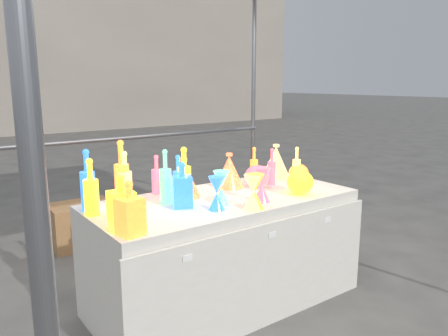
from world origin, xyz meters
TOP-DOWN VIEW (x-y plane):
  - ground at (0.00, 0.00)m, footprint 80.00×80.00m
  - display_table at (0.00, -0.01)m, footprint 1.84×0.83m
  - background_building at (4.00, 14.00)m, footprint 14.00×6.00m
  - cardboard_box_closed at (-0.45, 1.65)m, footprint 0.56×0.42m
  - cardboard_box_flat at (-0.14, 1.89)m, footprint 0.78×0.59m
  - bottle_0 at (-0.85, 0.13)m, footprint 0.11×0.11m
  - bottle_1 at (-0.83, 0.24)m, footprint 0.10×0.10m
  - bottle_2 at (-0.63, 0.21)m, footprint 0.11×0.11m
  - bottle_3 at (-0.32, 0.35)m, footprint 0.08×0.08m
  - bottle_4 at (-0.62, 0.18)m, footprint 0.09×0.09m
  - bottle_5 at (-0.38, 0.10)m, footprint 0.09×0.09m
  - bottle_6 at (-0.24, 0.12)m, footprint 0.09×0.09m
  - bottle_7 at (-0.27, 0.14)m, footprint 0.09×0.09m
  - decanter_0 at (-0.81, -0.21)m, footprint 0.14×0.14m
  - decanter_1 at (-0.81, -0.31)m, footprint 0.14×0.14m
  - decanter_2 at (-0.34, -0.03)m, footprint 0.16×0.16m
  - hourglass_0 at (-0.00, -0.33)m, footprint 0.14×0.14m
  - hourglass_1 at (0.14, -0.22)m, footprint 0.14×0.14m
  - hourglass_2 at (-0.03, -0.34)m, footprint 0.13×0.13m
  - hourglass_3 at (-0.11, -0.13)m, footprint 0.13×0.13m
  - hourglass_5 at (-0.21, -0.21)m, footprint 0.12×0.12m
  - globe_0 at (0.47, -0.24)m, footprint 0.19×0.19m
  - globe_1 at (0.50, -0.23)m, footprint 0.17×0.17m
  - globe_2 at (0.75, 0.04)m, footprint 0.16×0.16m
  - globe_3 at (0.37, 0.10)m, footprint 0.21×0.21m
  - lampshade_0 at (-0.20, 0.18)m, footprint 0.28×0.28m
  - lampshade_1 at (0.20, 0.21)m, footprint 0.28×0.28m
  - lampshade_3 at (0.73, 0.28)m, footprint 0.25×0.25m
  - bottle_9 at (0.47, 0.25)m, footprint 0.08×0.08m
  - bottle_10 at (0.50, 0.09)m, footprint 0.08×0.08m
  - bottle_11 at (0.73, 0.05)m, footprint 0.08×0.08m

SIDE VIEW (x-z plane):
  - ground at x=0.00m, z-range 0.00..0.00m
  - cardboard_box_flat at x=-0.14m, z-range 0.00..0.06m
  - cardboard_box_closed at x=-0.45m, z-range 0.00..0.40m
  - display_table at x=0.00m, z-range 0.00..0.75m
  - globe_2 at x=0.75m, z-range 0.75..0.87m
  - globe_1 at x=0.50m, z-range 0.75..0.88m
  - globe_3 at x=0.37m, z-range 0.75..0.89m
  - globe_0 at x=0.47m, z-range 0.75..0.90m
  - hourglass_5 at x=-0.21m, z-range 0.75..0.96m
  - hourglass_3 at x=-0.11m, z-range 0.75..0.97m
  - hourglass_2 at x=-0.03m, z-range 0.75..0.97m
  - hourglass_0 at x=0.00m, z-range 0.75..0.97m
  - hourglass_1 at x=0.14m, z-range 0.75..0.97m
  - lampshade_1 at x=0.20m, z-range 0.75..1.00m
  - lampshade_0 at x=-0.20m, z-range 0.75..1.01m
  - lampshade_3 at x=0.73m, z-range 0.75..1.01m
  - bottle_9 at x=0.47m, z-range 0.75..1.02m
  - bottle_11 at x=0.73m, z-range 0.75..1.02m
  - bottle_3 at x=-0.32m, z-range 0.75..1.02m
  - bottle_10 at x=0.50m, z-range 0.75..1.03m
  - decanter_2 at x=-0.34m, z-range 0.75..1.03m
  - decanter_1 at x=-0.81m, z-range 0.75..1.03m
  - decanter_0 at x=-0.81m, z-range 0.75..1.05m
  - bottle_7 at x=-0.27m, z-range 0.75..1.05m
  - bottle_0 at x=-0.85m, z-range 0.75..1.09m
  - bottle_6 at x=-0.24m, z-range 0.75..1.10m
  - bottle_5 at x=-0.38m, z-range 0.75..1.10m
  - bottle_4 at x=-0.62m, z-range 0.75..1.10m
  - bottle_1 at x=-0.83m, z-range 0.75..1.12m
  - bottle_2 at x=-0.63m, z-range 0.75..1.16m
  - background_building at x=4.00m, z-range 0.00..6.00m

